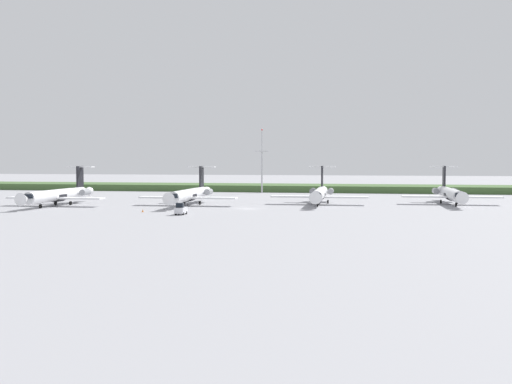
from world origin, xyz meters
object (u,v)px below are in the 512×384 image
antenna_mast (262,166)px  baggage_tug (181,209)px  regional_jet_second (190,194)px  safety_cone_front_marker (143,211)px  regional_jet_third (320,193)px  regional_jet_nearest (59,195)px  regional_jet_fourth (450,193)px

antenna_mast → baggage_tug: 76.15m
regional_jet_second → safety_cone_front_marker: bearing=-102.5°
regional_jet_second → baggage_tug: bearing=-77.9°
regional_jet_third → antenna_mast: 49.43m
regional_jet_second → regional_jet_third: same height
regional_jet_nearest → baggage_tug: (34.33, -16.73, -1.53)m
regional_jet_second → regional_jet_fourth: same height
safety_cone_front_marker → regional_jet_second: bearing=77.5°
regional_jet_nearest → regional_jet_fourth: bearing=12.5°
regional_jet_third → baggage_tug: size_ratio=9.69×
antenna_mast → baggage_tug: antenna_mast is taller
regional_jet_second → antenna_mast: 53.60m
regional_jet_second → regional_jet_fourth: size_ratio=1.00×
regional_jet_nearest → regional_jet_second: size_ratio=1.00×
antenna_mast → safety_cone_front_marker: antenna_mast is taller
regional_jet_second → baggage_tug: size_ratio=9.69×
regional_jet_nearest → regional_jet_second: (29.39, 6.38, 0.00)m
safety_cone_front_marker → antenna_mast: bearing=79.9°
regional_jet_second → antenna_mast: bearing=80.8°
regional_jet_nearest → regional_jet_second: 30.07m
antenna_mast → safety_cone_front_marker: 73.34m
baggage_tug → safety_cone_front_marker: size_ratio=5.82×
antenna_mast → baggage_tug: (-3.57, -75.69, -7.50)m
antenna_mast → safety_cone_front_marker: size_ratio=37.04×
baggage_tug → safety_cone_front_marker: 10.02m
regional_jet_third → safety_cone_front_marker: 43.63m
regional_jet_third → regional_jet_second: bearing=-164.4°
regional_jet_second → regional_jet_third: size_ratio=1.00×
regional_jet_second → antenna_mast: (8.51, 52.58, 5.97)m
regional_jet_third → regional_jet_fourth: size_ratio=1.00×
safety_cone_front_marker → baggage_tug: bearing=-23.2°
antenna_mast → safety_cone_front_marker: (-12.75, -71.75, -8.23)m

